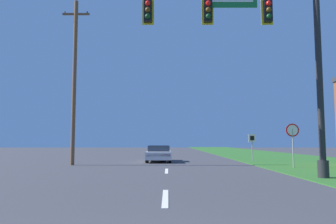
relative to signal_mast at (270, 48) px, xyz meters
name	(u,v)px	position (x,y,z in m)	size (l,w,h in m)	color
grass_verge_right	(273,156)	(6.19, 19.46, -5.41)	(10.00, 110.00, 0.04)	#2D6626
road_center_line	(168,161)	(-4.31, 11.46, -5.43)	(0.16, 34.80, 0.01)	silver
signal_mast	(270,48)	(0.00, 0.00, 0.00)	(8.31, 0.47, 8.71)	#232326
car_ahead	(160,154)	(-4.93, 11.43, -4.83)	(1.86, 4.67, 1.19)	black
stop_sign	(294,135)	(2.96, 5.47, -3.57)	(0.76, 0.07, 2.50)	gray
route_sign_post	(253,141)	(2.11, 11.28, -3.91)	(0.55, 0.06, 2.03)	gray
utility_pole_near	(75,79)	(-10.40, 7.73, 0.18)	(1.80, 0.26, 10.91)	brown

